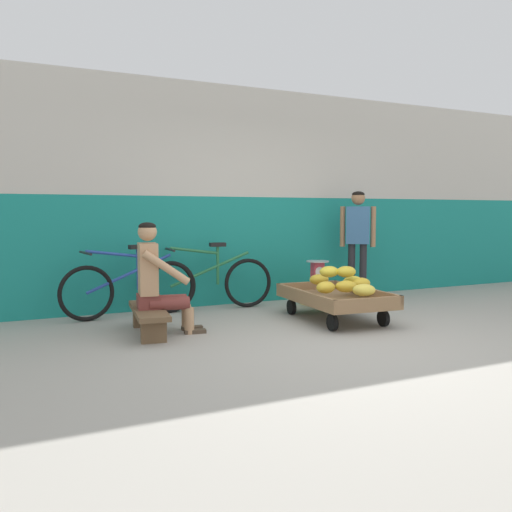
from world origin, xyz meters
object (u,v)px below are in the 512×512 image
customer_adult (358,233)px  weighing_scale (318,271)px  banana_cart (335,299)px  plastic_crate (317,294)px  bicycle_near_left (130,288)px  bicycle_far_left (210,282)px  shopping_bag (331,300)px  low_bench (149,315)px  vendor_seated (157,279)px

customer_adult → weighing_scale: bearing=-175.3°
banana_cart → plastic_crate: size_ratio=4.18×
bicycle_near_left → bicycle_far_left: (1.03, 0.04, 0.00)m
bicycle_far_left → customer_adult: 2.22m
bicycle_far_left → banana_cart: bearing=-50.6°
weighing_scale → shopping_bag: size_ratio=1.25×
low_bench → bicycle_far_left: bearing=44.4°
low_bench → bicycle_far_left: bicycle_far_left is taller
weighing_scale → customer_adult: 0.86m
banana_cart → shopping_bag: banana_cart is taller
weighing_scale → bicycle_far_left: bicycle_far_left is taller
low_bench → shopping_bag: 2.51m
bicycle_far_left → low_bench: bearing=-135.6°
vendor_seated → plastic_crate: bearing=18.2°
banana_cart → plastic_crate: banana_cart is taller
plastic_crate → low_bench: bearing=-162.7°
shopping_bag → bicycle_near_left: bearing=166.0°
low_bench → bicycle_far_left: 1.52m
vendor_seated → bicycle_near_left: (-0.04, 1.03, -0.21)m
vendor_seated → customer_adult: (3.12, 0.86, 0.38)m
weighing_scale → vendor_seated: bearing=-161.8°
bicycle_near_left → shopping_bag: bearing=-14.0°
vendor_seated → bicycle_near_left: bearing=92.1°
low_bench → shopping_bag: size_ratio=4.72×
banana_cart → plastic_crate: (0.39, 1.00, -0.09)m
bicycle_far_left → plastic_crate: bearing=-10.8°
shopping_bag → weighing_scale: bearing=84.3°
low_bench → customer_adult: (3.21, 0.84, 0.75)m
customer_adult → bicycle_near_left: bearing=176.9°
vendor_seated → plastic_crate: 2.59m
weighing_scale → bicycle_near_left: 2.48m
banana_cart → low_bench: (-2.12, 0.21, -0.04)m
low_bench → vendor_seated: size_ratio=0.99×
banana_cart → customer_adult: 1.67m
bicycle_far_left → weighing_scale: bearing=-10.8°
plastic_crate → customer_adult: bearing=4.7°
low_bench → vendor_seated: vendor_seated is taller
weighing_scale → bicycle_near_left: size_ratio=0.18×
low_bench → plastic_crate: 2.64m
bicycle_far_left → shopping_bag: bearing=-25.0°
low_bench → customer_adult: 3.40m
banana_cart → vendor_seated: size_ratio=1.32×
bicycle_near_left → banana_cart: bearing=-30.6°
plastic_crate → weighing_scale: weighing_scale is taller
customer_adult → bicycle_far_left: bearing=174.2°
plastic_crate → customer_adult: (0.69, 0.06, 0.80)m
plastic_crate → customer_adult: customer_adult is taller
bicycle_near_left → bicycle_far_left: size_ratio=1.00×
vendor_seated → shopping_bag: size_ratio=4.75×
banana_cart → plastic_crate: 1.08m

